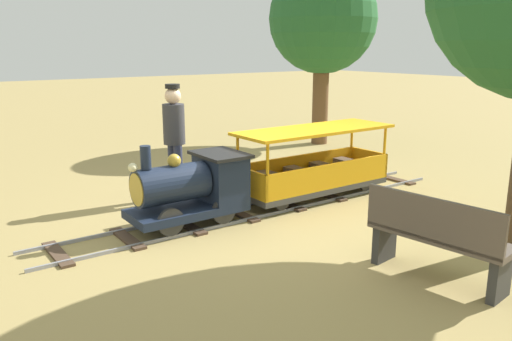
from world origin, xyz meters
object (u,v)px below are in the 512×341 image
at_px(conductor_person, 174,133).
at_px(park_bench, 437,238).
at_px(passenger_car, 314,170).
at_px(locomotive, 194,187).
at_px(oak_tree_far, 323,20).

relative_size(conductor_person, park_bench, 1.21).
relative_size(passenger_car, conductor_person, 1.45).
bearing_deg(locomotive, park_bench, -157.95).
bearing_deg(passenger_car, locomotive, 90.00).
bearing_deg(conductor_person, oak_tree_far, -66.05).
xyz_separation_m(locomotive, passenger_car, (0.00, -1.93, -0.06)).
xyz_separation_m(passenger_car, oak_tree_far, (3.14, -2.98, 2.23)).
relative_size(passenger_car, park_bench, 1.75).
relative_size(passenger_car, oak_tree_far, 0.61).
distance_m(conductor_person, oak_tree_far, 5.31).
bearing_deg(park_bench, oak_tree_far, -33.74).
xyz_separation_m(conductor_person, oak_tree_far, (2.04, -4.60, 1.70)).
xyz_separation_m(passenger_car, conductor_person, (1.10, 1.62, 0.53)).
height_order(passenger_car, conductor_person, conductor_person).
relative_size(conductor_person, oak_tree_far, 0.42).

